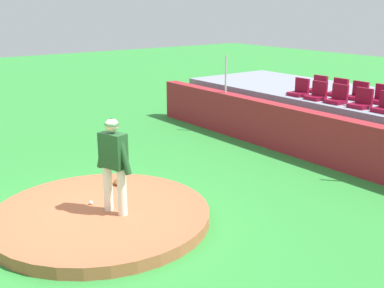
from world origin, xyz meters
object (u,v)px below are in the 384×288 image
object	(u,v)px
stadium_chair_3	(361,102)
stadium_chair_9	(381,97)
pitcher	(113,158)
stadium_chair_7	(338,90)
stadium_chair_8	(358,94)
baseball	(91,203)
stadium_chair_0	(300,90)
fielding_glove	(118,182)
stadium_chair_6	(318,87)
stadium_chair_2	(337,97)
stadium_chair_1	(317,94)

from	to	relation	value
stadium_chair_3	stadium_chair_9	world-z (taller)	same
pitcher	stadium_chair_7	size ratio (longest dim) A/B	3.55
stadium_chair_3	stadium_chair_9	bearing A→B (deg)	-88.79
stadium_chair_8	baseball	bearing A→B (deg)	89.89
stadium_chair_0	stadium_chair_8	size ratio (longest dim) A/B	1.00
pitcher	baseball	xyz separation A→B (m)	(-0.59, -0.21, -0.99)
baseball	fielding_glove	bearing A→B (deg)	124.13
fielding_glove	stadium_chair_6	bearing A→B (deg)	-41.83
baseball	stadium_chair_2	size ratio (longest dim) A/B	0.15
fielding_glove	stadium_chair_2	xyz separation A→B (m)	(0.61, 6.38, 1.16)
pitcher	stadium_chair_7	distance (m)	8.12
stadium_chair_7	stadium_chair_9	size ratio (longest dim) A/B	1.00
stadium_chair_0	pitcher	bearing A→B (deg)	105.35
pitcher	stadium_chair_0	world-z (taller)	pitcher
stadium_chair_8	stadium_chair_9	bearing A→B (deg)	-176.90
stadium_chair_7	stadium_chair_8	distance (m)	0.68
stadium_chair_2	stadium_chair_3	size ratio (longest dim) A/B	1.00
pitcher	stadium_chair_2	bearing A→B (deg)	77.96
fielding_glove	stadium_chair_7	xyz separation A→B (m)	(-0.04, 7.30, 1.16)
stadium_chair_0	stadium_chair_3	distance (m)	2.09
stadium_chair_1	stadium_chair_3	xyz separation A→B (m)	(1.41, 0.03, 0.00)
baseball	stadium_chair_6	xyz separation A→B (m)	(-1.40, 8.22, 1.17)
stadium_chair_2	stadium_chair_6	distance (m)	1.66
stadium_chair_3	pitcher	bearing A→B (deg)	88.93
stadium_chair_2	pitcher	bearing A→B (deg)	94.86
stadium_chair_2	stadium_chair_9	bearing A→B (deg)	-127.69
stadium_chair_1	stadium_chair_8	bearing A→B (deg)	-127.49
stadium_chair_7	stadium_chair_3	bearing A→B (deg)	146.74
stadium_chair_6	stadium_chair_1	bearing A→B (deg)	127.38
stadium_chair_3	stadium_chair_7	distance (m)	1.66
fielding_glove	stadium_chair_3	size ratio (longest dim) A/B	0.60
fielding_glove	stadium_chair_8	distance (m)	7.39
stadium_chair_7	stadium_chair_9	world-z (taller)	same
stadium_chair_8	stadium_chair_1	bearing A→B (deg)	52.51
baseball	stadium_chair_8	bearing A→B (deg)	89.89
stadium_chair_3	stadium_chair_8	distance (m)	1.13
pitcher	stadium_chair_2	distance (m)	7.13
pitcher	stadium_chair_1	bearing A→B (deg)	83.32
stadium_chair_3	stadium_chair_9	size ratio (longest dim) A/B	1.00
pitcher	stadium_chair_1	xyz separation A→B (m)	(-1.28, 7.08, 0.18)
stadium_chair_6	pitcher	bearing A→B (deg)	103.95
fielding_glove	stadium_chair_6	world-z (taller)	stadium_chair_6
stadium_chair_2	fielding_glove	bearing A→B (deg)	84.50
stadium_chair_0	stadium_chair_1	size ratio (longest dim) A/B	1.00
baseball	stadium_chair_2	bearing A→B (deg)	90.09
pitcher	stadium_chair_3	size ratio (longest dim) A/B	3.55
fielding_glove	baseball	bearing A→B (deg)	166.25
baseball	stadium_chair_9	size ratio (longest dim) A/B	0.15
stadium_chair_1	stadium_chair_6	world-z (taller)	same
pitcher	fielding_glove	distance (m)	1.72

